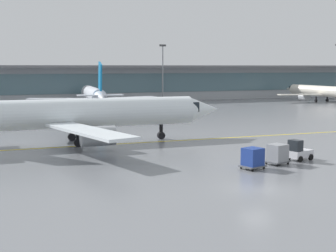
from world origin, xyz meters
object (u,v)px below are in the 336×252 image
object	(u,v)px
baggage_tug	(299,151)
apron_light_mast_2	(163,71)
cargo_dolly_trailing	(253,158)
gate_airplane_2	(319,91)
gate_airplane_1	(93,95)
taxiing_regional_jet	(88,114)
cargo_dolly_lead	(277,153)

from	to	relation	value
baggage_tug	apron_light_mast_2	bearing A→B (deg)	62.48
baggage_tug	cargo_dolly_trailing	bearing A→B (deg)	180.00
gate_airplane_2	apron_light_mast_2	distance (m)	41.90
apron_light_mast_2	gate_airplane_1	bearing A→B (deg)	-148.54
taxiing_regional_jet	cargo_dolly_lead	size ratio (longest dim) A/B	14.42
gate_airplane_1	taxiing_regional_jet	size ratio (longest dim) A/B	0.87
cargo_dolly_lead	apron_light_mast_2	bearing A→B (deg)	60.49
taxiing_regional_jet	apron_light_mast_2	size ratio (longest dim) A/B	2.38
gate_airplane_2	apron_light_mast_2	size ratio (longest dim) A/B	1.86
gate_airplane_1	cargo_dolly_trailing	xyz separation A→B (m)	(0.12, -68.46, -2.03)
taxiing_regional_jet	cargo_dolly_trailing	bearing A→B (deg)	-60.66
gate_airplane_1	gate_airplane_2	size ratio (longest dim) A/B	1.11
baggage_tug	cargo_dolly_lead	xyz separation A→B (m)	(-3.09, -0.95, 0.16)
taxiing_regional_jet	gate_airplane_2	bearing A→B (deg)	34.47
taxiing_regional_jet	cargo_dolly_trailing	world-z (taller)	taxiing_regional_jet
gate_airplane_2	taxiing_regional_jet	size ratio (longest dim) A/B	0.78
gate_airplane_1	gate_airplane_2	world-z (taller)	gate_airplane_1
gate_airplane_1	baggage_tug	distance (m)	66.86
gate_airplane_1	cargo_dolly_lead	world-z (taller)	gate_airplane_1
taxiing_regional_jet	cargo_dolly_lead	world-z (taller)	taxiing_regional_jet
taxiing_regional_jet	baggage_tug	world-z (taller)	taxiing_regional_jet
gate_airplane_2	taxiing_regional_jet	xyz separation A→B (m)	(-71.45, -47.58, 0.78)
cargo_dolly_trailing	apron_light_mast_2	world-z (taller)	apron_light_mast_2
taxiing_regional_jet	cargo_dolly_trailing	xyz separation A→B (m)	(11.02, -20.26, -2.50)
cargo_dolly_trailing	cargo_dolly_lead	bearing A→B (deg)	0.00
baggage_tug	cargo_dolly_trailing	xyz separation A→B (m)	(-6.40, -1.96, 0.16)
cargo_dolly_lead	apron_light_mast_2	world-z (taller)	apron_light_mast_2
taxiing_regional_jet	cargo_dolly_trailing	distance (m)	23.20
baggage_tug	cargo_dolly_trailing	world-z (taller)	baggage_tug
apron_light_mast_2	cargo_dolly_lead	bearing A→B (deg)	-102.52
taxiing_regional_jet	apron_light_mast_2	xyz separation A→B (m)	(32.21, 61.24, 4.64)
cargo_dolly_trailing	apron_light_mast_2	xyz separation A→B (m)	(21.19, 81.50, 7.14)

